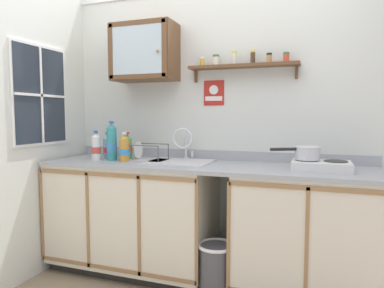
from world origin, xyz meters
name	(u,v)px	position (x,y,z in m)	size (l,w,h in m)	color
back_wall	(215,125)	(0.00, 0.72, 1.23)	(3.23, 0.07, 2.44)	silver
side_wall_left	(2,128)	(-1.34, -0.25, 1.22)	(0.05, 3.50, 2.44)	silver
lower_cabinet_run	(133,216)	(-0.62, 0.38, 0.46)	(1.38, 0.64, 0.91)	black
lower_cabinet_run_right	(308,235)	(0.79, 0.38, 0.46)	(1.03, 0.64, 0.91)	black
countertop	(203,166)	(0.00, 0.38, 0.92)	(2.59, 0.66, 0.03)	#9EA3A8
backsplash	(213,155)	(0.00, 0.69, 0.98)	(2.59, 0.02, 0.08)	#9EA3A8
sink	(180,165)	(-0.20, 0.42, 0.91)	(0.50, 0.48, 0.40)	silver
hot_plate_stove	(321,166)	(0.87, 0.38, 0.97)	(0.39, 0.29, 0.07)	silver
saucepan	(307,152)	(0.77, 0.39, 1.05)	(0.34, 0.23, 0.10)	silver
bottle_soda_green_0	(127,147)	(-0.70, 0.45, 1.04)	(0.09, 0.09, 0.24)	#4CB266
bottle_water_blue_1	(108,147)	(-0.91, 0.47, 1.04)	(0.09, 0.09, 0.23)	#8CB7E0
bottle_juice_amber_2	(124,149)	(-0.65, 0.31, 1.04)	(0.09, 0.09, 0.24)	gold
bottle_opaque_white_3	(96,147)	(-0.93, 0.32, 1.05)	(0.08, 0.08, 0.25)	white
bottle_detergent_teal_4	(112,143)	(-0.80, 0.35, 1.08)	(0.09, 0.09, 0.33)	teal
dish_rack	(146,158)	(-0.51, 0.41, 0.96)	(0.32, 0.22, 0.16)	#B2B2B7
wall_cabinet	(145,53)	(-0.58, 0.55, 1.85)	(0.55, 0.31, 0.48)	brown
spice_shelf	(242,65)	(0.25, 0.63, 1.72)	(0.89, 0.14, 0.23)	brown
warning_sign	(214,93)	(0.00, 0.69, 1.50)	(0.18, 0.01, 0.21)	#B2261E
window	(40,95)	(-1.31, 0.11, 1.48)	(0.03, 0.60, 0.82)	#262D38
trash_bin	(216,269)	(0.17, 0.16, 0.21)	(0.27, 0.27, 0.40)	#4C4C51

